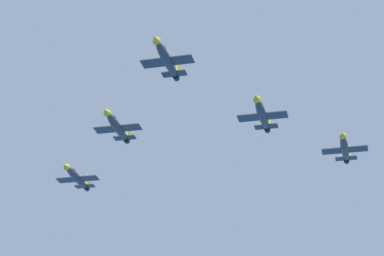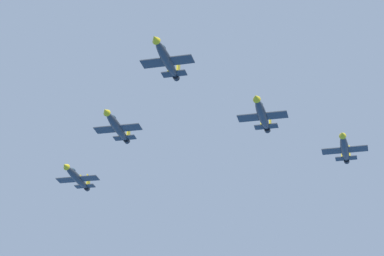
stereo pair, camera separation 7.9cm
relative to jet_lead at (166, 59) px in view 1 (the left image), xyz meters
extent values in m
ellipsoid|color=#2D3338|center=(-0.02, 0.02, -0.07)|extent=(10.67, 11.24, 1.77)
cone|color=gold|center=(5.21, -5.57, -0.07)|extent=(2.30, 2.32, 1.50)
ellipsoid|color=#334751|center=(2.05, -2.19, 0.59)|extent=(2.58, 2.62, 1.03)
cube|color=#2D3338|center=(-0.49, 0.52, -0.17)|extent=(9.31, 8.99, 0.18)
cube|color=gold|center=(2.74, 3.54, -0.12)|extent=(2.43, 2.53, 0.21)
cube|color=gold|center=(-3.71, -2.49, -0.12)|extent=(2.43, 2.53, 0.21)
cube|color=#2D3338|center=(-3.96, 4.23, -0.07)|extent=(4.91, 4.79, 0.18)
cube|color=gold|center=(-3.12, 4.64, 1.20)|extent=(1.51, 1.59, 2.55)
cube|color=gold|center=(-4.42, 3.43, 1.20)|extent=(1.51, 1.59, 2.55)
cylinder|color=black|center=(-4.98, 5.32, -0.07)|extent=(1.57, 1.56, 1.24)
ellipsoid|color=#2D3338|center=(-1.29, 23.19, -4.78)|extent=(10.88, 11.31, 1.79)
cone|color=gold|center=(4.05, 17.57, -4.78)|extent=(2.33, 2.34, 1.52)
ellipsoid|color=#334751|center=(0.82, 20.97, -4.11)|extent=(2.61, 2.65, 1.04)
cube|color=#2D3338|center=(-1.77, 23.69, -4.88)|extent=(9.39, 9.15, 0.18)
cube|color=gold|center=(1.47, 26.77, -4.83)|extent=(2.48, 2.55, 0.21)
cube|color=gold|center=(-5.01, 20.61, -4.83)|extent=(2.48, 2.55, 0.21)
cube|color=#2D3338|center=(-5.32, 27.42, -4.78)|extent=(4.96, 4.87, 0.18)
cube|color=gold|center=(-4.48, 27.83, -3.49)|extent=(1.54, 1.60, 2.58)
cube|color=gold|center=(-5.77, 26.60, -3.49)|extent=(1.54, 1.60, 2.58)
cylinder|color=black|center=(-6.36, 28.51, -4.78)|extent=(1.59, 1.58, 1.25)
ellipsoid|color=#2D3338|center=(-23.09, 2.49, -4.39)|extent=(10.76, 10.95, 1.75)
cone|color=gold|center=(-17.79, -2.92, -4.39)|extent=(2.29, 2.29, 1.49)
ellipsoid|color=#334751|center=(-21.00, 0.35, -3.73)|extent=(2.57, 2.58, 1.02)
cube|color=#2D3338|center=(-23.56, 2.98, -4.48)|extent=(9.12, 9.02, 0.17)
cube|color=gold|center=(-20.44, 6.04, -4.44)|extent=(2.44, 2.48, 0.21)
cube|color=gold|center=(-26.69, -0.08, -4.44)|extent=(2.44, 2.48, 0.21)
cube|color=#2D3338|center=(-27.08, 6.58, -4.39)|extent=(4.83, 4.79, 0.17)
cube|color=gold|center=(-26.27, 6.99, -3.12)|extent=(1.53, 1.55, 2.53)
cube|color=gold|center=(-27.52, 5.77, -3.12)|extent=(1.53, 1.55, 2.53)
cylinder|color=black|center=(-28.12, 7.63, -4.39)|extent=(1.55, 1.55, 1.22)
ellipsoid|color=#2D3338|center=(-2.57, 46.36, -6.15)|extent=(10.56, 11.07, 1.74)
cone|color=gold|center=(2.61, 40.86, -6.15)|extent=(2.27, 2.28, 1.48)
ellipsoid|color=#334751|center=(-0.52, 44.18, -5.50)|extent=(2.55, 2.59, 1.02)
cube|color=#2D3338|center=(-3.03, 46.85, -6.25)|extent=(9.17, 8.89, 0.17)
cube|color=gold|center=(0.14, 49.84, -6.20)|extent=(2.41, 2.50, 0.21)
cube|color=gold|center=(-6.21, 43.86, -6.20)|extent=(2.41, 2.50, 0.21)
cube|color=#2D3338|center=(-6.47, 50.50, -6.15)|extent=(4.84, 4.74, 0.17)
cube|color=gold|center=(-5.65, 50.90, -4.89)|extent=(1.50, 1.57, 2.52)
cube|color=gold|center=(-6.92, 49.71, -4.89)|extent=(1.50, 1.57, 2.52)
cylinder|color=black|center=(-7.48, 51.57, -6.15)|extent=(1.55, 1.54, 1.22)
ellipsoid|color=#2D3338|center=(-46.16, 4.97, -7.69)|extent=(10.59, 10.79, 1.72)
cone|color=gold|center=(-40.95, -0.37, -7.69)|extent=(2.25, 2.25, 1.46)
ellipsoid|color=#334751|center=(-44.10, 2.86, -7.04)|extent=(2.53, 2.55, 1.00)
cube|color=#2D3338|center=(-46.63, 5.45, -7.78)|extent=(8.98, 8.87, 0.17)
cube|color=gold|center=(-43.55, 8.45, -7.73)|extent=(2.40, 2.44, 0.21)
cube|color=gold|center=(-49.71, 2.44, -7.73)|extent=(2.40, 2.44, 0.21)
cube|color=#2D3338|center=(-50.09, 8.99, -7.69)|extent=(4.76, 4.71, 0.17)
cube|color=gold|center=(-49.28, 9.40, -6.44)|extent=(1.50, 1.53, 2.49)
cube|color=gold|center=(-50.52, 8.20, -6.44)|extent=(1.50, 1.53, 2.49)
cylinder|color=black|center=(-51.10, 10.03, -7.69)|extent=(1.53, 1.53, 1.21)
camera|label=1|loc=(112.42, -69.06, -73.98)|focal=76.45mm
camera|label=2|loc=(112.46, -69.00, -73.98)|focal=76.45mm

